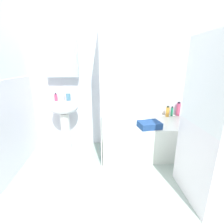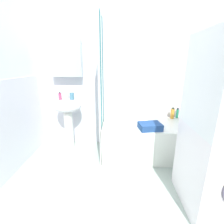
% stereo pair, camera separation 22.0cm
% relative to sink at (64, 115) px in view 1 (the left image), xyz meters
% --- Properties ---
extents(ground_plane, '(4.80, 5.60, 0.04)m').
position_rel_sink_xyz_m(ground_plane, '(1.00, -1.03, -0.63)').
color(ground_plane, '#A9BBAF').
extents(wall_back_tiled, '(3.60, 0.18, 2.40)m').
position_rel_sink_xyz_m(wall_back_tiled, '(0.94, 0.23, 0.53)').
color(wall_back_tiled, white).
rests_on(wall_back_tiled, ground_plane).
extents(sink, '(0.44, 0.34, 0.83)m').
position_rel_sink_xyz_m(sink, '(0.00, 0.00, 0.00)').
color(sink, white).
rests_on(sink, ground_plane).
extents(faucet, '(0.03, 0.12, 0.12)m').
position_rel_sink_xyz_m(faucet, '(-0.00, 0.08, 0.28)').
color(faucet, silver).
rests_on(faucet, sink).
extents(soap_dispenser, '(0.05, 0.05, 0.13)m').
position_rel_sink_xyz_m(soap_dispenser, '(-0.11, 0.02, 0.28)').
color(soap_dispenser, '#BF456F').
rests_on(soap_dispenser, sink).
extents(toothbrush_cup, '(0.07, 0.07, 0.11)m').
position_rel_sink_xyz_m(toothbrush_cup, '(0.07, 0.05, 0.27)').
color(toothbrush_cup, teal).
rests_on(toothbrush_cup, sink).
extents(bathtub, '(1.42, 0.70, 0.51)m').
position_rel_sink_xyz_m(bathtub, '(1.30, -0.16, -0.35)').
color(bathtub, white).
rests_on(bathtub, ground_plane).
extents(shower_curtain, '(0.01, 0.70, 2.00)m').
position_rel_sink_xyz_m(shower_curtain, '(0.58, -0.16, 0.39)').
color(shower_curtain, white).
rests_on(shower_curtain, ground_plane).
extents(lotion_bottle, '(0.07, 0.07, 0.24)m').
position_rel_sink_xyz_m(lotion_bottle, '(1.91, 0.14, 0.02)').
color(lotion_bottle, '#C8466A').
rests_on(lotion_bottle, bathtub).
extents(body_wash_bottle, '(0.04, 0.04, 0.17)m').
position_rel_sink_xyz_m(body_wash_bottle, '(1.80, 0.13, -0.02)').
color(body_wash_bottle, '#1F7F58').
rests_on(body_wash_bottle, bathtub).
extents(conditioner_bottle, '(0.06, 0.06, 0.18)m').
position_rel_sink_xyz_m(conditioner_bottle, '(1.71, 0.10, -0.01)').
color(conditioner_bottle, gold).
rests_on(conditioner_bottle, bathtub).
extents(towel_folded, '(0.33, 0.27, 0.09)m').
position_rel_sink_xyz_m(towel_folded, '(1.25, -0.38, -0.05)').
color(towel_folded, navy).
rests_on(towel_folded, bathtub).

